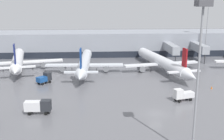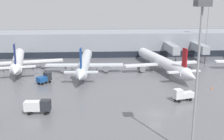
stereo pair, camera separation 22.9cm
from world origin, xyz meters
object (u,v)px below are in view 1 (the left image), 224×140
at_px(traffic_cone_0, 212,87).
at_px(parked_jet_2, 18,61).
at_px(service_truck_0, 45,78).
at_px(apron_light_mast_0, 201,39).
at_px(parked_jet_3, 162,62).
at_px(apron_light_mast_1, 208,12).
at_px(service_truck_1, 38,106).
at_px(service_truck_3, 183,94).
at_px(parked_jet_5, 84,63).

bearing_deg(traffic_cone_0, parked_jet_2, 156.88).
height_order(parked_jet_2, service_truck_0, parked_jet_2).
distance_m(traffic_cone_0, apron_light_mast_0, 37.09).
distance_m(service_truck_0, apron_light_mast_0, 48.11).
distance_m(parked_jet_2, parked_jet_3, 44.85).
bearing_deg(service_truck_0, apron_light_mast_1, -19.27).
height_order(parked_jet_2, service_truck_1, parked_jet_2).
distance_m(service_truck_0, traffic_cone_0, 42.74).
bearing_deg(apron_light_mast_0, traffic_cone_0, 62.76).
bearing_deg(service_truck_1, service_truck_0, 98.56).
xyz_separation_m(parked_jet_2, service_truck_1, (12.94, -35.59, -1.35)).
distance_m(service_truck_1, traffic_cone_0, 42.00).
relative_size(service_truck_1, service_truck_3, 1.05).
xyz_separation_m(parked_jet_2, service_truck_3, (43.00, -30.40, -1.50)).
bearing_deg(service_truck_0, traffic_cone_0, -57.25).
bearing_deg(parked_jet_5, traffic_cone_0, -117.55).
bearing_deg(service_truck_1, traffic_cone_0, 20.50).
distance_m(traffic_cone_0, apron_light_mast_1, 42.02).
distance_m(parked_jet_5, service_truck_1, 32.21).
height_order(parked_jet_3, service_truck_1, parked_jet_3).
distance_m(parked_jet_2, traffic_cone_0, 57.52).
bearing_deg(apron_light_mast_0, service_truck_0, 125.98).
bearing_deg(parked_jet_3, apron_light_mast_1, -60.85).
relative_size(parked_jet_5, traffic_cone_0, 50.83).
bearing_deg(service_truck_0, parked_jet_3, -28.18).
relative_size(parked_jet_2, service_truck_1, 6.56).
xyz_separation_m(traffic_cone_0, apron_light_mast_0, (-15.26, -29.64, 16.25)).
height_order(parked_jet_2, apron_light_mast_0, apron_light_mast_0).
xyz_separation_m(service_truck_1, apron_light_mast_0, (24.64, -16.61, 14.99)).
bearing_deg(parked_jet_3, service_truck_0, 98.30).
height_order(service_truck_1, traffic_cone_0, service_truck_1).
height_order(parked_jet_3, parked_jet_5, parked_jet_5).
distance_m(parked_jet_2, apron_light_mast_1, 68.25).
distance_m(parked_jet_5, apron_light_mast_1, 50.10).
distance_m(parked_jet_2, parked_jet_5, 21.35).
bearing_deg(service_truck_3, service_truck_0, -41.50).
bearing_deg(service_truck_3, apron_light_mast_1, -133.06).
relative_size(parked_jet_2, service_truck_0, 8.29).
relative_size(parked_jet_5, apron_light_mast_0, 1.68).
height_order(parked_jet_2, service_truck_3, parked_jet_2).
height_order(parked_jet_3, service_truck_3, parked_jet_3).
height_order(traffic_cone_0, apron_light_mast_0, apron_light_mast_0).
distance_m(service_truck_1, apron_light_mast_0, 33.28).
xyz_separation_m(service_truck_3, traffic_cone_0, (9.85, 7.84, -1.12)).
bearing_deg(service_truck_3, parked_jet_3, -109.97).
xyz_separation_m(service_truck_0, apron_light_mast_1, (54.55, 29.14, 15.64)).
distance_m(parked_jet_3, service_truck_0, 35.99).
xyz_separation_m(parked_jet_2, service_truck_0, (10.75, -15.24, -1.49)).
bearing_deg(apron_light_mast_1, parked_jet_5, -157.61).
bearing_deg(apron_light_mast_1, traffic_cone_0, -108.87).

